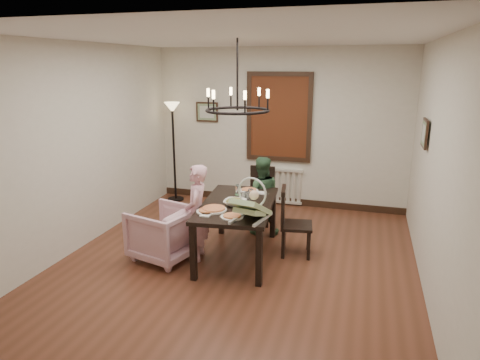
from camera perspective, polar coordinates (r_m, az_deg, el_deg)
The scene contains 17 objects.
room_shell at distance 5.63m, azimuth 0.85°, elevation 3.93°, with size 4.51×5.00×2.81m.
dining_table at distance 5.61m, azimuth -0.33°, elevation -3.89°, with size 1.07×1.70×0.75m.
chair_far at distance 6.86m, azimuth 2.64°, elevation -2.14°, with size 0.40×0.40×0.92m, color black, non-canonical shape.
chair_right at distance 5.79m, azimuth 7.58°, elevation -5.51°, with size 0.41×0.41×0.93m, color black, non-canonical shape.
armchair at distance 5.76m, azimuth -10.12°, elevation -6.98°, with size 0.75×0.77×0.70m, color #CB9BAE.
elderly_woman at distance 5.62m, azimuth -5.77°, elevation -5.42°, with size 0.39×0.25×1.06m, color pink.
seated_man at distance 6.44m, azimuth 2.79°, elevation -2.97°, with size 0.48×0.37×0.99m, color #345738.
baby_bouncer at distance 4.94m, azimuth 1.47°, elevation -3.41°, with size 0.38×0.52×0.34m, color #B1D190, non-canonical shape.
salad_bowl at distance 5.47m, azimuth -0.67°, elevation -2.97°, with size 0.34×0.34×0.08m, color white.
pizza_platter at distance 5.29m, azimuth -3.51°, elevation -3.89°, with size 0.32×0.32×0.04m, color tan.
drinking_glass at distance 5.60m, azimuth 0.96°, elevation -2.26°, with size 0.07×0.07×0.14m, color silver.
window_blinds at distance 7.61m, azimuth 5.21°, elevation 8.33°, with size 1.00×0.03×1.40m, color #5F2113.
radiator at distance 7.88m, azimuth 5.02°, elevation -0.71°, with size 0.92×0.12×0.62m, color silver, non-canonical shape.
picture_back at distance 7.99m, azimuth -4.41°, elevation 9.04°, with size 0.42×0.03×0.36m, color black.
picture_right at distance 5.95m, azimuth 23.42°, elevation 5.74°, with size 0.42×0.03×0.36m, color black.
floor_lamp at distance 8.03m, azimuth -8.79°, elevation 3.52°, with size 0.30×0.30×1.80m, color black, non-canonical shape.
chandelier at distance 5.33m, azimuth -0.35°, elevation 9.26°, with size 0.80×0.80×0.04m, color black.
Camera 1 is at (1.50, -4.95, 2.50)m, focal length 32.00 mm.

